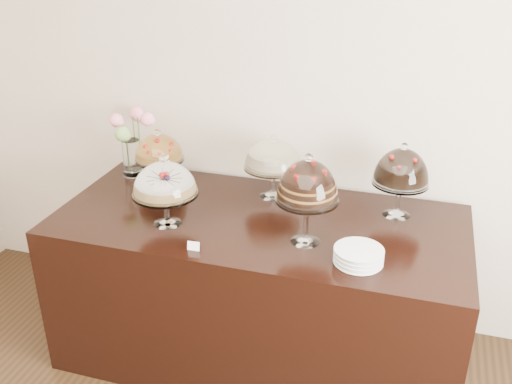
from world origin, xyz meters
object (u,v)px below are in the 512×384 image
(cake_stand_choco_layer, at_px, (308,184))
(flower_vase, at_px, (131,140))
(cake_stand_cheesecake, at_px, (273,157))
(display_counter, at_px, (259,288))
(plate_stack, at_px, (359,256))
(cake_stand_dark_choco, at_px, (402,170))
(cake_stand_fruit_tart, at_px, (159,150))
(cake_stand_sugar_sponge, at_px, (165,182))

(cake_stand_choco_layer, distance_m, flower_vase, 1.32)
(cake_stand_cheesecake, height_order, flower_vase, flower_vase)
(display_counter, distance_m, plate_stack, 0.80)
(cake_stand_choco_layer, distance_m, cake_stand_dark_choco, 0.59)
(cake_stand_fruit_tart, bearing_deg, cake_stand_cheesecake, 3.71)
(cake_stand_cheesecake, distance_m, cake_stand_dark_choco, 0.71)
(display_counter, height_order, flower_vase, flower_vase)
(cake_stand_choco_layer, xyz_separation_m, cake_stand_dark_choco, (0.41, 0.43, -0.05))
(cake_stand_sugar_sponge, bearing_deg, cake_stand_choco_layer, 2.08)
(cake_stand_choco_layer, relative_size, cake_stand_cheesecake, 1.24)
(cake_stand_sugar_sponge, relative_size, flower_vase, 0.89)
(flower_vase, relative_size, plate_stack, 1.89)
(display_counter, distance_m, cake_stand_choco_layer, 0.83)
(cake_stand_dark_choco, relative_size, cake_stand_fruit_tart, 1.17)
(cake_stand_cheesecake, xyz_separation_m, cake_stand_fruit_tart, (-0.69, -0.04, -0.02))
(cake_stand_choco_layer, bearing_deg, flower_vase, 157.36)
(cake_stand_cheesecake, xyz_separation_m, flower_vase, (-0.92, 0.05, -0.02))
(cake_stand_dark_choco, bearing_deg, cake_stand_sugar_sponge, -158.55)
(flower_vase, bearing_deg, plate_stack, -22.87)
(cake_stand_sugar_sponge, relative_size, cake_stand_dark_choco, 0.91)
(cake_stand_choco_layer, bearing_deg, cake_stand_fruit_tart, 157.33)
(cake_stand_fruit_tart, bearing_deg, cake_stand_sugar_sponge, -60.79)
(cake_stand_cheesecake, xyz_separation_m, cake_stand_dark_choco, (0.71, -0.03, 0.02))
(cake_stand_fruit_tart, bearing_deg, cake_stand_choco_layer, -22.67)
(cake_stand_cheesecake, height_order, cake_stand_dark_choco, cake_stand_dark_choco)
(cake_stand_sugar_sponge, height_order, cake_stand_cheesecake, same)
(cake_stand_choco_layer, height_order, cake_stand_dark_choco, cake_stand_choco_layer)
(display_counter, relative_size, cake_stand_choco_layer, 4.68)
(cake_stand_dark_choco, relative_size, plate_stack, 1.85)
(display_counter, xyz_separation_m, cake_stand_cheesecake, (-0.00, 0.29, 0.70))
(cake_stand_cheesecake, height_order, plate_stack, cake_stand_cheesecake)
(flower_vase, height_order, plate_stack, flower_vase)
(cake_stand_cheesecake, bearing_deg, flower_vase, 176.77)
(display_counter, bearing_deg, cake_stand_choco_layer, -29.37)
(cake_stand_choco_layer, xyz_separation_m, cake_stand_fruit_tart, (-0.98, 0.41, -0.09))
(display_counter, height_order, plate_stack, plate_stack)
(display_counter, bearing_deg, cake_stand_dark_choco, 20.34)
(cake_stand_dark_choco, bearing_deg, display_counter, -159.66)
(cake_stand_dark_choco, bearing_deg, flower_vase, 177.13)
(cake_stand_sugar_sponge, height_order, cake_stand_choco_layer, cake_stand_choco_layer)
(flower_vase, bearing_deg, cake_stand_choco_layer, -22.64)
(display_counter, xyz_separation_m, cake_stand_dark_choco, (0.70, 0.26, 0.72))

